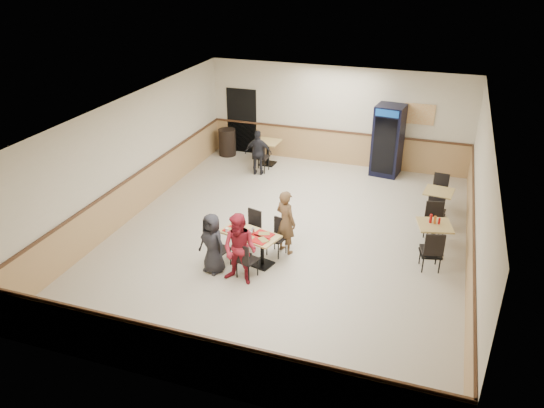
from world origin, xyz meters
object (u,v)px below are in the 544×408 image
(diner_woman_left, at_px, (212,243))
(diner_woman_right, at_px, (240,249))
(lone_diner, at_px, (258,153))
(side_table_near, at_px, (433,235))
(back_table, at_px, (268,149))
(diner_man_opposite, at_px, (286,222))
(pepsi_cooler, at_px, (388,140))
(trash_bin, at_px, (227,142))
(side_table_far, at_px, (438,200))
(main_table, at_px, (250,243))

(diner_woman_left, height_order, diner_woman_right, diner_woman_right)
(lone_diner, distance_m, side_table_near, 6.03)
(lone_diner, relative_size, back_table, 1.80)
(diner_man_opposite, distance_m, pepsi_cooler, 5.44)
(diner_woman_right, distance_m, side_table_near, 4.28)
(diner_woman_left, xyz_separation_m, side_table_near, (4.27, 2.13, -0.16))
(diner_woman_right, bearing_deg, trash_bin, 121.31)
(diner_man_opposite, relative_size, back_table, 1.95)
(pepsi_cooler, bearing_deg, back_table, -166.07)
(pepsi_cooler, bearing_deg, diner_man_opposite, -98.15)
(side_table_near, bearing_deg, back_table, 142.62)
(diner_woman_left, height_order, side_table_far, diner_woman_left)
(back_table, relative_size, pepsi_cooler, 0.36)
(side_table_far, relative_size, trash_bin, 0.87)
(main_table, bearing_deg, side_table_near, 38.15)
(main_table, xyz_separation_m, side_table_far, (3.67, 3.39, 0.03))
(diner_woman_right, distance_m, side_table_far, 5.53)
(side_table_far, distance_m, trash_bin, 7.10)
(lone_diner, distance_m, side_table_far, 5.31)
(main_table, relative_size, diner_man_opposite, 0.94)
(diner_woman_left, bearing_deg, side_table_near, 45.47)
(diner_man_opposite, height_order, side_table_near, diner_man_opposite)
(main_table, bearing_deg, trash_bin, 133.16)
(diner_woman_left, bearing_deg, lone_diner, 118.73)
(main_table, height_order, lone_diner, lone_diner)
(side_table_near, relative_size, pepsi_cooler, 0.41)
(diner_man_opposite, relative_size, trash_bin, 1.70)
(pepsi_cooler, bearing_deg, side_table_far, -49.29)
(main_table, relative_size, pepsi_cooler, 0.66)
(trash_bin, bearing_deg, lone_diner, -38.52)
(diner_man_opposite, relative_size, lone_diner, 1.09)
(diner_woman_left, xyz_separation_m, diner_woman_right, (0.69, -0.19, 0.10))
(diner_man_opposite, xyz_separation_m, trash_bin, (-3.59, 5.19, -0.30))
(side_table_far, bearing_deg, back_table, 158.22)
(diner_woman_left, distance_m, diner_man_opposite, 1.72)
(lone_diner, bearing_deg, back_table, -101.03)
(main_table, distance_m, lone_diner, 4.85)
(pepsi_cooler, relative_size, trash_bin, 2.41)
(diner_woman_right, bearing_deg, diner_woman_left, 170.43)
(lone_diner, bearing_deg, side_table_near, 138.04)
(main_table, bearing_deg, back_table, 121.13)
(back_table, bearing_deg, lone_diner, -90.00)
(diner_woman_right, distance_m, back_table, 6.47)
(main_table, distance_m, trash_bin, 6.54)
(side_table_far, distance_m, pepsi_cooler, 2.98)
(main_table, height_order, diner_man_opposite, diner_man_opposite)
(diner_woman_left, distance_m, back_table, 6.14)
(main_table, height_order, back_table, back_table)
(diner_woman_right, relative_size, back_table, 2.01)
(diner_man_opposite, bearing_deg, lone_diner, -34.50)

